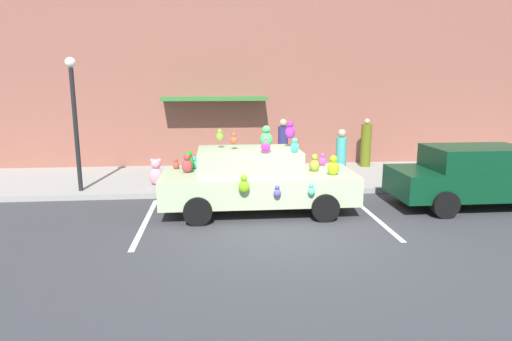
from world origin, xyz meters
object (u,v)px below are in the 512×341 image
object	(u,v)px
pedestrian_walking_past	(341,159)
pedestrian_by_lamp	(366,145)
plush_covered_car	(256,179)
pedestrian_near_shopfront	(283,147)
teddy_bear_on_sidewalk	(156,173)
street_lamp_post	(74,110)
parked_sedan_behind	(481,176)

from	to	relation	value
pedestrian_walking_past	pedestrian_by_lamp	xyz separation A→B (m)	(1.71, 2.76, 0.00)
plush_covered_car	pedestrian_near_shopfront	world-z (taller)	plush_covered_car
pedestrian_walking_past	pedestrian_by_lamp	world-z (taller)	pedestrian_by_lamp
teddy_bear_on_sidewalk	pedestrian_by_lamp	size ratio (longest dim) A/B	0.46
pedestrian_near_shopfront	teddy_bear_on_sidewalk	bearing A→B (deg)	-159.78
street_lamp_post	pedestrian_walking_past	world-z (taller)	street_lamp_post
pedestrian_by_lamp	street_lamp_post	bearing A→B (deg)	-163.39
plush_covered_car	teddy_bear_on_sidewalk	distance (m)	3.64
teddy_bear_on_sidewalk	pedestrian_by_lamp	xyz separation A→B (m)	(7.06, 2.21, 0.42)
street_lamp_post	parked_sedan_behind	bearing A→B (deg)	-10.93
pedestrian_near_shopfront	pedestrian_by_lamp	world-z (taller)	pedestrian_near_shopfront
street_lamp_post	pedestrian_near_shopfront	bearing A→B (deg)	18.08
plush_covered_car	parked_sedan_behind	world-z (taller)	plush_covered_car
plush_covered_car	teddy_bear_on_sidewalk	bearing A→B (deg)	138.08
pedestrian_walking_past	plush_covered_car	bearing A→B (deg)	-144.63
street_lamp_post	pedestrian_near_shopfront	world-z (taller)	street_lamp_post
street_lamp_post	pedestrian_walking_past	xyz separation A→B (m)	(7.36, -0.05, -1.45)
parked_sedan_behind	pedestrian_walking_past	size ratio (longest dim) A/B	2.79
pedestrian_walking_past	pedestrian_near_shopfront	bearing A→B (deg)	124.64
teddy_bear_on_sidewalk	pedestrian_near_shopfront	size ratio (longest dim) A/B	0.44
pedestrian_by_lamp	pedestrian_walking_past	bearing A→B (deg)	-121.87
teddy_bear_on_sidewalk	pedestrian_by_lamp	distance (m)	7.41
parked_sedan_behind	pedestrian_by_lamp	size ratio (longest dim) A/B	2.69
pedestrian_walking_past	street_lamp_post	bearing A→B (deg)	179.61
pedestrian_walking_past	teddy_bear_on_sidewalk	bearing A→B (deg)	174.21
pedestrian_near_shopfront	pedestrian_walking_past	size ratio (longest dim) A/B	1.08
teddy_bear_on_sidewalk	pedestrian_near_shopfront	world-z (taller)	pedestrian_near_shopfront
teddy_bear_on_sidewalk	street_lamp_post	size ratio (longest dim) A/B	0.22
plush_covered_car	pedestrian_walking_past	bearing A→B (deg)	35.37
teddy_bear_on_sidewalk	pedestrian_walking_past	bearing A→B (deg)	-5.79
teddy_bear_on_sidewalk	pedestrian_by_lamp	world-z (taller)	pedestrian_by_lamp
parked_sedan_behind	pedestrian_near_shopfront	world-z (taller)	pedestrian_near_shopfront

